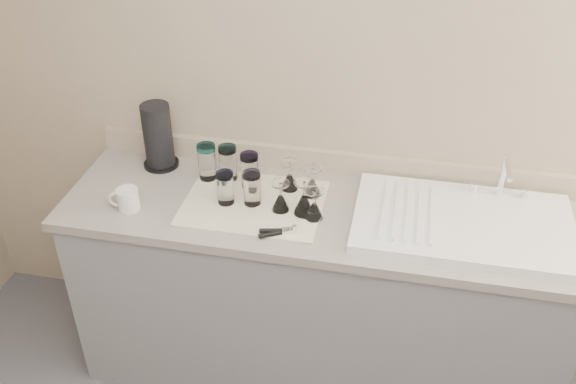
% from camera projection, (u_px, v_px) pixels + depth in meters
% --- Properties ---
extents(room_envelope, '(3.54, 3.50, 2.52)m').
position_uv_depth(room_envelope, '(223.00, 292.00, 1.19)').
color(room_envelope, '#4D4D52').
rests_on(room_envelope, ground).
extents(counter_unit, '(2.06, 0.62, 0.90)m').
position_uv_depth(counter_unit, '(317.00, 293.00, 2.78)').
color(counter_unit, slate).
rests_on(counter_unit, ground).
extents(sink_unit, '(0.82, 0.50, 0.22)m').
position_uv_depth(sink_unit, '(464.00, 222.00, 2.43)').
color(sink_unit, white).
rests_on(sink_unit, counter_unit).
extents(dish_towel, '(0.55, 0.42, 0.01)m').
position_uv_depth(dish_towel, '(254.00, 203.00, 2.56)').
color(dish_towel, white).
rests_on(dish_towel, counter_unit).
extents(tumbler_teal, '(0.08, 0.08, 0.16)m').
position_uv_depth(tumbler_teal, '(207.00, 162.00, 2.66)').
color(tumbler_teal, white).
rests_on(tumbler_teal, dish_towel).
extents(tumbler_cyan, '(0.08, 0.08, 0.15)m').
position_uv_depth(tumbler_cyan, '(228.00, 163.00, 2.66)').
color(tumbler_cyan, white).
rests_on(tumbler_cyan, dish_towel).
extents(tumbler_purple, '(0.08, 0.08, 0.15)m').
position_uv_depth(tumbler_purple, '(250.00, 170.00, 2.61)').
color(tumbler_purple, white).
rests_on(tumbler_purple, dish_towel).
extents(tumbler_blue, '(0.07, 0.07, 0.14)m').
position_uv_depth(tumbler_blue, '(225.00, 188.00, 2.52)').
color(tumbler_blue, white).
rests_on(tumbler_blue, dish_towel).
extents(tumbler_lavender, '(0.07, 0.07, 0.14)m').
position_uv_depth(tumbler_lavender, '(252.00, 188.00, 2.51)').
color(tumbler_lavender, white).
rests_on(tumbler_lavender, dish_towel).
extents(goblet_back_left, '(0.07, 0.07, 0.13)m').
position_uv_depth(goblet_back_left, '(290.00, 180.00, 2.62)').
color(goblet_back_left, white).
rests_on(goblet_back_left, dish_towel).
extents(goblet_back_right, '(0.07, 0.07, 0.13)m').
position_uv_depth(goblet_back_right, '(312.00, 186.00, 2.58)').
color(goblet_back_right, white).
rests_on(goblet_back_right, dish_towel).
extents(goblet_front_left, '(0.07, 0.07, 0.13)m').
position_uv_depth(goblet_front_left, '(281.00, 201.00, 2.49)').
color(goblet_front_left, white).
rests_on(goblet_front_left, dish_towel).
extents(goblet_front_right, '(0.08, 0.08, 0.15)m').
position_uv_depth(goblet_front_right, '(304.00, 202.00, 2.47)').
color(goblet_front_right, white).
rests_on(goblet_front_right, dish_towel).
extents(goblet_extra, '(0.07, 0.07, 0.13)m').
position_uv_depth(goblet_extra, '(314.00, 209.00, 2.45)').
color(goblet_extra, white).
rests_on(goblet_extra, dish_towel).
extents(can_opener, '(0.14, 0.09, 0.02)m').
position_uv_depth(can_opener, '(278.00, 232.00, 2.38)').
color(can_opener, silver).
rests_on(can_opener, dish_towel).
extents(white_mug, '(0.13, 0.10, 0.09)m').
position_uv_depth(white_mug, '(127.00, 199.00, 2.51)').
color(white_mug, silver).
rests_on(white_mug, counter_unit).
extents(paper_towel_roll, '(0.15, 0.15, 0.29)m').
position_uv_depth(paper_towel_roll, '(158.00, 137.00, 2.73)').
color(paper_towel_roll, black).
rests_on(paper_towel_roll, counter_unit).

